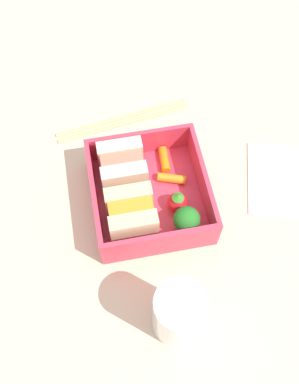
% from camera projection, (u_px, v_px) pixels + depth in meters
% --- Properties ---
extents(ground_plane, '(1.20, 1.20, 0.02)m').
position_uv_depth(ground_plane, '(150.00, 204.00, 0.60)').
color(ground_plane, beige).
extents(bento_tray, '(0.16, 0.15, 0.01)m').
position_uv_depth(bento_tray, '(150.00, 199.00, 0.58)').
color(bento_tray, '#DC374E').
rests_on(bento_tray, ground_plane).
extents(bento_rim, '(0.16, 0.15, 0.05)m').
position_uv_depth(bento_rim, '(150.00, 189.00, 0.56)').
color(bento_rim, '#DC374E').
rests_on(bento_rim, bento_tray).
extents(sandwich_left, '(0.06, 0.06, 0.06)m').
position_uv_depth(sandwich_left, '(131.00, 215.00, 0.54)').
color(sandwich_left, '#D5B88B').
rests_on(sandwich_left, bento_tray).
extents(sandwich_center_left, '(0.06, 0.06, 0.06)m').
position_uv_depth(sandwich_center_left, '(123.00, 168.00, 0.57)').
color(sandwich_center_left, beige).
rests_on(sandwich_center_left, bento_tray).
extents(broccoli_floret, '(0.03, 0.03, 0.04)m').
position_uv_depth(broccoli_floret, '(187.00, 220.00, 0.54)').
color(broccoli_floret, '#88D171').
rests_on(broccoli_floret, bento_tray).
extents(strawberry_far_left, '(0.03, 0.03, 0.03)m').
position_uv_depth(strawberry_far_left, '(177.00, 202.00, 0.56)').
color(strawberry_far_left, red).
rests_on(strawberry_far_left, bento_tray).
extents(carrot_stick_far_left, '(0.02, 0.04, 0.01)m').
position_uv_depth(carrot_stick_far_left, '(172.00, 178.00, 0.59)').
color(carrot_stick_far_left, orange).
rests_on(carrot_stick_far_left, bento_tray).
extents(carrot_stick_left, '(0.04, 0.01, 0.01)m').
position_uv_depth(carrot_stick_left, '(164.00, 160.00, 0.60)').
color(carrot_stick_left, orange).
rests_on(carrot_stick_left, bento_tray).
extents(chopstick_pair, '(0.05, 0.21, 0.01)m').
position_uv_depth(chopstick_pair, '(123.00, 120.00, 0.65)').
color(chopstick_pair, tan).
rests_on(chopstick_pair, ground_plane).
extents(drinking_glass, '(0.06, 0.06, 0.10)m').
position_uv_depth(drinking_glass, '(181.00, 313.00, 0.47)').
color(drinking_glass, white).
rests_on(drinking_glass, ground_plane).
extents(folded_napkin, '(0.14, 0.11, 0.00)m').
position_uv_depth(folded_napkin, '(277.00, 178.00, 0.60)').
color(folded_napkin, silver).
rests_on(folded_napkin, ground_plane).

